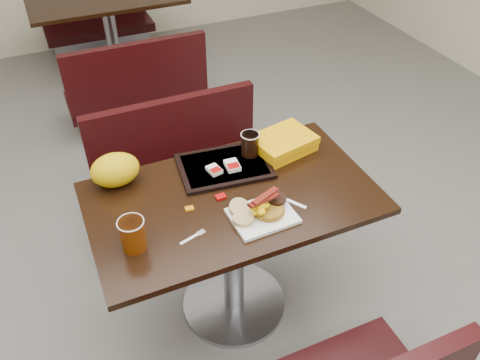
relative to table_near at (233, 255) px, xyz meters
name	(u,v)px	position (x,y,z in m)	size (l,w,h in m)	color
floor	(234,304)	(0.00, 0.00, -0.38)	(6.00, 7.00, 0.01)	slate
table_near	(233,255)	(0.00, 0.00, 0.00)	(1.20, 0.70, 0.75)	black
bench_near_n	(185,172)	(0.00, 0.70, -0.02)	(1.00, 0.46, 0.72)	black
table_far	(113,41)	(0.00, 2.60, 0.00)	(1.20, 0.70, 0.75)	black
bench_far_s	(133,79)	(0.00, 1.90, -0.02)	(1.00, 0.46, 0.72)	black
bench_far_n	(97,14)	(0.00, 3.30, -0.02)	(1.00, 0.46, 0.72)	black
platter	(263,216)	(0.06, -0.17, 0.38)	(0.25, 0.19, 0.01)	white
pancake_stack	(269,209)	(0.09, -0.16, 0.40)	(0.13, 0.13, 0.03)	olive
sausage_patty	(277,199)	(0.14, -0.14, 0.42)	(0.08, 0.08, 0.01)	black
scrambled_eggs	(260,207)	(0.05, -0.17, 0.44)	(0.08, 0.07, 0.04)	yellow
bacon_strips	(263,199)	(0.06, -0.17, 0.47)	(0.15, 0.06, 0.01)	#400405
muffin_bottom	(243,219)	(-0.03, -0.17, 0.40)	(0.08, 0.08, 0.02)	tan
muffin_top	(239,207)	(-0.02, -0.11, 0.41)	(0.08, 0.08, 0.02)	tan
coffee_cup_near	(133,235)	(-0.45, -0.12, 0.44)	(0.09, 0.09, 0.13)	#8D3905
fork	(189,239)	(-0.25, -0.17, 0.38)	(0.11, 0.02, 0.00)	white
knife	(287,200)	(0.19, -0.12, 0.38)	(0.18, 0.01, 0.00)	white
condiment_syrup	(189,209)	(-0.19, -0.01, 0.38)	(0.03, 0.03, 0.01)	#C26A08
condiment_ketchup	(221,197)	(-0.05, 0.01, 0.38)	(0.04, 0.03, 0.01)	#8C0504
tray	(224,166)	(0.04, 0.19, 0.38)	(0.40, 0.28, 0.02)	black
hashbrown_sleeve_left	(214,170)	(-0.02, 0.16, 0.40)	(0.05, 0.07, 0.02)	silver
hashbrown_sleeve_right	(232,165)	(0.06, 0.15, 0.40)	(0.06, 0.08, 0.02)	silver
coffee_cup_far	(250,144)	(0.18, 0.21, 0.45)	(0.08, 0.08, 0.11)	black
clamshell	(283,143)	(0.34, 0.21, 0.41)	(0.27, 0.21, 0.07)	#DC9503
paper_bag	(115,170)	(-0.42, 0.27, 0.45)	(0.21, 0.15, 0.14)	#E49F07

